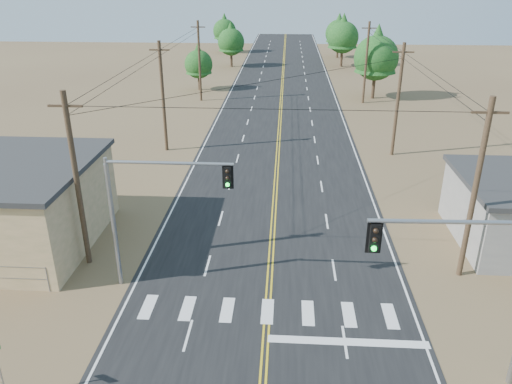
{
  "coord_description": "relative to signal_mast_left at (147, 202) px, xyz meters",
  "views": [
    {
      "loc": [
        0.68,
        -12.18,
        15.37
      ],
      "look_at": [
        -0.98,
        14.72,
        3.5
      ],
      "focal_mm": 35.0,
      "sensor_mm": 36.0,
      "label": 1
    }
  ],
  "objects": [
    {
      "name": "tree_left_near",
      "position": [
        -5.6,
        48.4,
        -0.89
      ],
      "size": [
        3.93,
        3.93,
        6.55
      ],
      "color": "#3F2D1E",
      "rests_on": "ground"
    },
    {
      "name": "signal_mast_right",
      "position": [
        14.34,
        -6.05,
        0.21
      ],
      "size": [
        6.54,
        0.58,
        7.51
      ],
      "rotation": [
        0.0,
        0.0,
        0.03
      ],
      "color": "gray",
      "rests_on": "ground"
    },
    {
      "name": "signal_mast_left",
      "position": [
        0.0,
        0.0,
        0.0
      ],
      "size": [
        6.36,
        0.42,
        7.19
      ],
      "rotation": [
        0.0,
        0.0,
        -0.0
      ],
      "color": "gray",
      "rests_on": "ground"
    },
    {
      "name": "utility_pole_right_near",
      "position": [
        16.66,
        2.01,
        0.22
      ],
      "size": [
        1.8,
        0.3,
        10.0
      ],
      "color": "#4C3826",
      "rests_on": "ground"
    },
    {
      "name": "tree_right_mid",
      "position": [
        16.42,
        69.22,
        0.68
      ],
      "size": [
        5.47,
        5.47,
        9.11
      ],
      "color": "#3F2D1E",
      "rests_on": "ground"
    },
    {
      "name": "utility_pole_left_near",
      "position": [
        -4.34,
        2.01,
        0.22
      ],
      "size": [
        1.8,
        0.3,
        10.0
      ],
      "color": "#4C3826",
      "rests_on": "ground"
    },
    {
      "name": "utility_pole_left_mid",
      "position": [
        -4.34,
        22.01,
        0.22
      ],
      "size": [
        1.8,
        0.3,
        10.0
      ],
      "color": "#4C3826",
      "rests_on": "ground"
    },
    {
      "name": "tree_right_near",
      "position": [
        18.3,
        44.69,
        0.95
      ],
      "size": [
        5.73,
        5.73,
        9.55
      ],
      "color": "#3F2D1E",
      "rests_on": "ground"
    },
    {
      "name": "tree_left_far",
      "position": [
        -6.3,
        84.94,
        -0.06
      ],
      "size": [
        4.74,
        4.74,
        7.9
      ],
      "color": "#3F2D1E",
      "rests_on": "ground"
    },
    {
      "name": "road",
      "position": [
        6.16,
        20.01,
        -4.88
      ],
      "size": [
        15.0,
        200.0,
        0.02
      ],
      "primitive_type": "cube",
      "color": "black",
      "rests_on": "ground"
    },
    {
      "name": "tree_right_far",
      "position": [
        16.58,
        79.22,
        0.27
      ],
      "size": [
        5.06,
        5.06,
        8.44
      ],
      "color": "#3F2D1E",
      "rests_on": "ground"
    },
    {
      "name": "utility_pole_right_far",
      "position": [
        16.66,
        42.01,
        0.22
      ],
      "size": [
        1.8,
        0.3,
        10.0
      ],
      "color": "#4C3826",
      "rests_on": "ground"
    },
    {
      "name": "tree_left_mid",
      "position": [
        -3.1,
        67.81,
        -0.15
      ],
      "size": [
        4.66,
        4.66,
        7.76
      ],
      "color": "#3F2D1E",
      "rests_on": "ground"
    },
    {
      "name": "utility_pole_right_mid",
      "position": [
        16.66,
        22.01,
        0.22
      ],
      "size": [
        1.8,
        0.3,
        10.0
      ],
      "color": "#4C3826",
      "rests_on": "ground"
    },
    {
      "name": "utility_pole_left_far",
      "position": [
        -4.34,
        42.01,
        0.22
      ],
      "size": [
        1.8,
        0.3,
        10.0
      ],
      "color": "#4C3826",
      "rests_on": "ground"
    }
  ]
}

